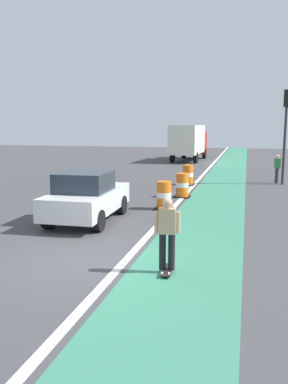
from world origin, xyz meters
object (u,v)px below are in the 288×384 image
object	(u,v)px
skateboarder_on_lane	(167,233)
traffic_barrel_mid	(182,186)
traffic_barrel_back	(188,175)
parked_sedan_nearest	(87,197)
pedestrian_crossing	(277,168)
delivery_truck_down_block	(189,140)
traffic_barrel_front	(164,196)
traffic_light_corner	(286,120)

from	to	relation	value
skateboarder_on_lane	traffic_barrel_mid	world-z (taller)	skateboarder_on_lane
skateboarder_on_lane	traffic_barrel_back	distance (m)	13.33
parked_sedan_nearest	pedestrian_crossing	size ratio (longest dim) A/B	2.57
delivery_truck_down_block	pedestrian_crossing	world-z (taller)	delivery_truck_down_block
traffic_barrel_front	delivery_truck_down_block	distance (m)	21.96
parked_sedan_nearest	traffic_barrel_back	size ratio (longest dim) A/B	3.80
traffic_barrel_back	pedestrian_crossing	bearing A→B (deg)	21.35
traffic_barrel_back	traffic_light_corner	xyz separation A→B (m)	(5.04, 1.46, 2.97)
traffic_barrel_front	traffic_light_corner	world-z (taller)	traffic_light_corner
traffic_barrel_front	traffic_light_corner	distance (m)	9.96
pedestrian_crossing	traffic_light_corner	bearing A→B (deg)	-53.64
skateboarder_on_lane	delivery_truck_down_block	distance (m)	28.68
delivery_truck_down_block	skateboarder_on_lane	bearing A→B (deg)	-82.84
traffic_barrel_mid	delivery_truck_down_block	size ratio (longest dim) A/B	0.14
parked_sedan_nearest	traffic_light_corner	size ratio (longest dim) A/B	0.81
delivery_truck_down_block	traffic_barrel_back	bearing A→B (deg)	-82.07
skateboarder_on_lane	traffic_barrel_back	bearing A→B (deg)	96.26
parked_sedan_nearest	pedestrian_crossing	xyz separation A→B (m)	(6.87, 11.02, 0.03)
traffic_barrel_back	traffic_light_corner	size ratio (longest dim) A/B	0.21
delivery_truck_down_block	traffic_light_corner	bearing A→B (deg)	-62.48
traffic_barrel_front	traffic_barrel_mid	distance (m)	2.80
traffic_light_corner	traffic_barrel_back	bearing A→B (deg)	-163.81
skateboarder_on_lane	delivery_truck_down_block	world-z (taller)	delivery_truck_down_block
traffic_barrel_front	pedestrian_crossing	bearing A→B (deg)	60.84
parked_sedan_nearest	traffic_barrel_mid	size ratio (longest dim) A/B	3.80
traffic_barrel_mid	delivery_truck_down_block	distance (m)	19.23
traffic_barrel_front	skateboarder_on_lane	bearing A→B (deg)	-77.82
parked_sedan_nearest	delivery_truck_down_block	bearing A→B (deg)	90.00
parked_sedan_nearest	traffic_light_corner	xyz separation A→B (m)	(7.16, 10.63, 2.67)
skateboarder_on_lane	pedestrian_crossing	world-z (taller)	skateboarder_on_lane
parked_sedan_nearest	traffic_light_corner	world-z (taller)	traffic_light_corner
skateboarder_on_lane	traffic_light_corner	size ratio (longest dim) A/B	0.33
parked_sedan_nearest	traffic_barrel_front	xyz separation A→B (m)	(2.14, 2.55, -0.30)
traffic_barrel_front	traffic_barrel_mid	xyz separation A→B (m)	(0.27, 2.79, 0.00)
traffic_barrel_front	traffic_barrel_back	bearing A→B (deg)	90.20
traffic_barrel_front	delivery_truck_down_block	bearing A→B (deg)	95.61
parked_sedan_nearest	delivery_truck_down_block	world-z (taller)	delivery_truck_down_block
pedestrian_crossing	traffic_barrel_mid	bearing A→B (deg)	-128.08
traffic_barrel_mid	pedestrian_crossing	distance (m)	7.23
skateboarder_on_lane	traffic_barrel_front	world-z (taller)	skateboarder_on_lane
delivery_truck_down_block	traffic_barrel_front	bearing A→B (deg)	-84.39
parked_sedan_nearest	skateboarder_on_lane	bearing A→B (deg)	-48.80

